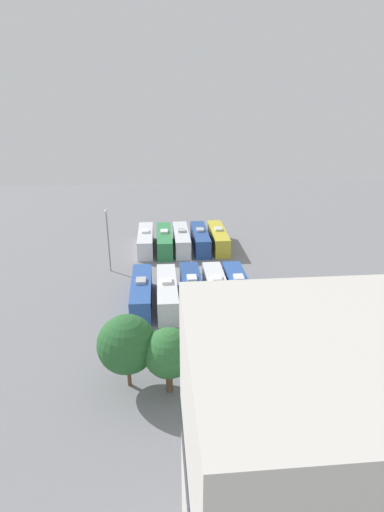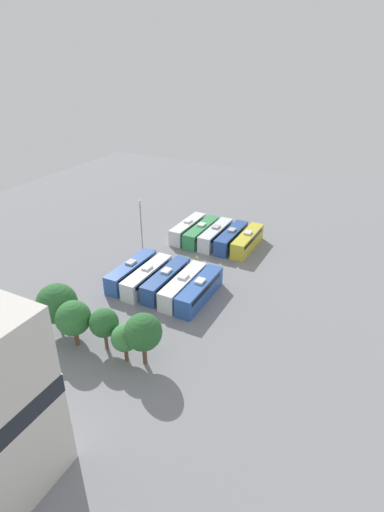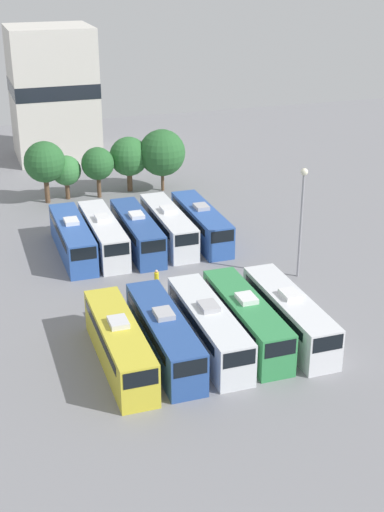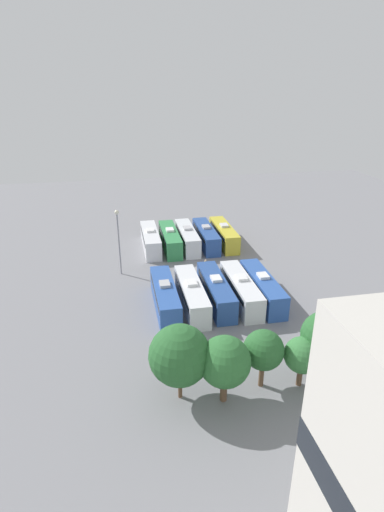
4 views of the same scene
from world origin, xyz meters
name	(u,v)px [view 2 (image 2 of 4)]	position (x,y,z in m)	size (l,w,h in m)	color
ground_plane	(193,263)	(0.00, 0.00, 0.00)	(125.12, 125.12, 0.00)	gray
bus_0	(247,240)	(-6.23, -9.69, 1.66)	(2.47, 11.18, 3.38)	gold
bus_1	(231,238)	(-3.11, -9.52, 1.66)	(2.47, 11.18, 3.38)	#284C93
bus_2	(216,234)	(0.07, -9.48, 1.66)	(2.47, 11.18, 3.38)	silver
bus_3	(201,232)	(2.96, -9.21, 1.66)	(2.47, 11.18, 3.38)	#338C4C
bus_4	(188,228)	(6.10, -9.60, 1.66)	(2.47, 11.18, 3.38)	silver
bus_5	(200,290)	(-5.95, 9.61, 1.66)	(2.47, 11.18, 3.38)	#2D56A8
bus_6	(183,285)	(-3.18, 9.57, 1.66)	(2.47, 11.18, 3.38)	silver
bus_7	(166,280)	(-0.09, 9.26, 1.66)	(2.47, 11.18, 3.38)	#284C93
bus_8	(147,276)	(3.04, 9.78, 1.66)	(2.47, 11.18, 3.38)	silver
bus_9	(131,271)	(6.21, 9.49, 1.66)	(2.47, 11.18, 3.38)	#2D56A8
worker_person	(197,261)	(-0.81, 0.32, 0.81)	(0.36, 0.36, 1.75)	gold
light_pole	(141,217)	(11.14, -1.02, 6.22)	(0.60, 0.60, 9.42)	gray
tree_0	(143,332)	(-6.11, 24.53, 4.51)	(4.38, 4.38, 6.73)	brown
tree_1	(125,338)	(-3.83, 25.06, 3.20)	(3.24, 3.24, 4.85)	brown
tree_2	(104,323)	(-0.45, 24.49, 3.81)	(3.56, 3.56, 5.62)	brown
tree_3	(73,318)	(3.31, 25.59, 3.99)	(4.34, 4.34, 6.19)	brown
tree_4	(57,303)	(6.87, 24.55, 4.38)	(5.19, 5.19, 6.99)	brown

